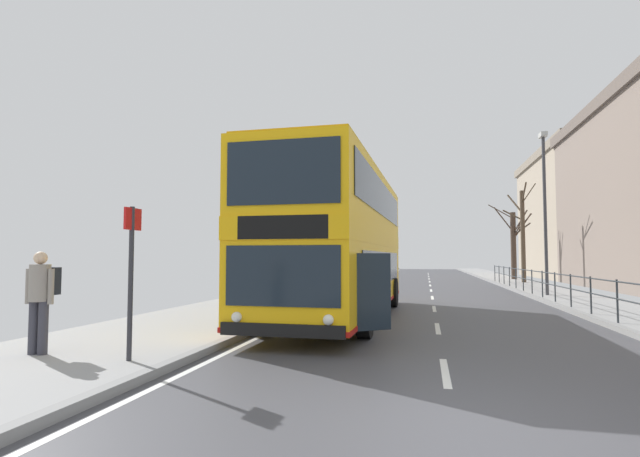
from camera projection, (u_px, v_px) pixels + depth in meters
name	position (u px, v px, depth m)	size (l,w,h in m)	color
ground	(386.00, 421.00, 5.24)	(15.80, 140.00, 0.20)	#424247
double_decker_bus_main	(340.00, 242.00, 14.48)	(3.24, 11.34, 4.28)	#F4B20F
pedestrian_railing_far_kerb	(562.00, 283.00, 17.27)	(0.05, 34.44, 1.09)	#2D3338
pedestrian_with_backpack	(41.00, 294.00, 8.41)	(0.54, 0.53, 1.75)	#383842
bus_stop_sign_near	(131.00, 265.00, 7.91)	(0.08, 0.44, 2.48)	#2D2D33
street_lamp_far_side	(545.00, 200.00, 21.67)	(0.28, 0.60, 7.22)	#38383D
bare_tree_far_00	(522.00, 232.00, 32.32)	(1.70, 2.96, 6.40)	#4C3D2D
bare_tree_far_01	(514.00, 243.00, 37.22)	(2.94, 2.56, 5.86)	#423328
background_building_01	(596.00, 214.00, 41.28)	(9.82, 17.82, 10.78)	gray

